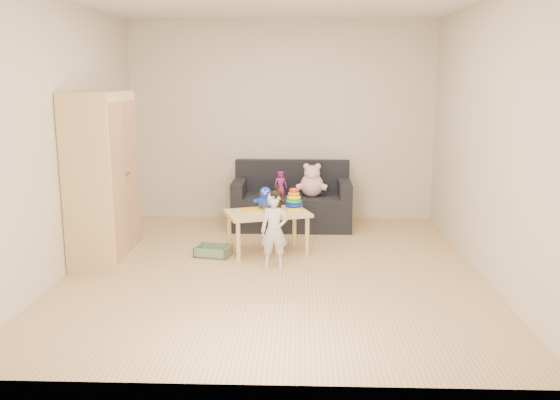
{
  "coord_description": "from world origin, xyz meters",
  "views": [
    {
      "loc": [
        0.26,
        -5.58,
        1.84
      ],
      "look_at": [
        0.05,
        0.25,
        0.65
      ],
      "focal_mm": 38.0,
      "sensor_mm": 36.0,
      "label": 1
    }
  ],
  "objects_px": {
    "sofa": "(292,211)",
    "toddler": "(274,232)",
    "play_table": "(268,232)",
    "wardrobe": "(102,178)"
  },
  "relations": [
    {
      "from": "sofa",
      "to": "play_table",
      "type": "bearing_deg",
      "value": -101.93
    },
    {
      "from": "sofa",
      "to": "toddler",
      "type": "bearing_deg",
      "value": -94.93
    },
    {
      "from": "play_table",
      "to": "toddler",
      "type": "height_order",
      "value": "toddler"
    },
    {
      "from": "wardrobe",
      "to": "play_table",
      "type": "xyz_separation_m",
      "value": [
        1.66,
        0.33,
        -0.64
      ]
    },
    {
      "from": "sofa",
      "to": "play_table",
      "type": "xyz_separation_m",
      "value": [
        -0.24,
        -1.13,
        0.02
      ]
    },
    {
      "from": "sofa",
      "to": "play_table",
      "type": "distance_m",
      "value": 1.15
    },
    {
      "from": "wardrobe",
      "to": "sofa",
      "type": "relative_size",
      "value": 1.17
    },
    {
      "from": "toddler",
      "to": "sofa",
      "type": "bearing_deg",
      "value": 82.96
    },
    {
      "from": "wardrobe",
      "to": "play_table",
      "type": "bearing_deg",
      "value": 11.21
    },
    {
      "from": "sofa",
      "to": "play_table",
      "type": "relative_size",
      "value": 1.71
    }
  ]
}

